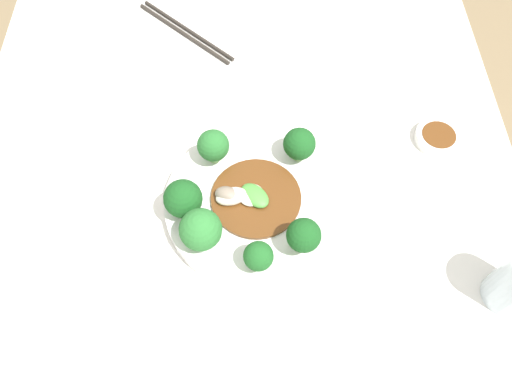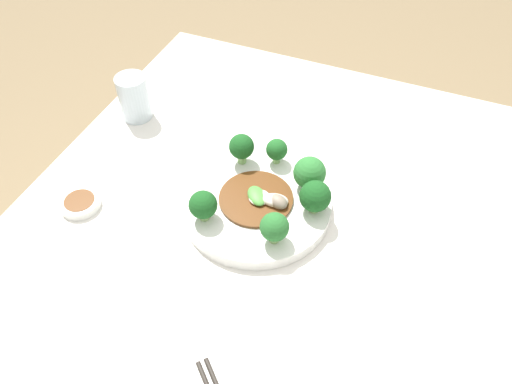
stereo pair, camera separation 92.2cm
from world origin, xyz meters
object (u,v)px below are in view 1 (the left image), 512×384
at_px(broccoli_northwest, 201,230).
at_px(sauce_dish, 438,137).
at_px(broccoli_northeast, 213,146).
at_px(broccoli_north, 183,199).
at_px(broccoli_west, 258,256).
at_px(stirfry_center, 249,197).
at_px(broccoli_southeast, 299,144).
at_px(broccoli_southwest, 304,236).
at_px(plate, 256,203).
at_px(chopsticks, 186,32).

xyz_separation_m(broccoli_northwest, sauce_dish, (0.18, -0.37, -0.05)).
xyz_separation_m(broccoli_northeast, broccoli_northwest, (-0.14, 0.01, 0.00)).
xyz_separation_m(broccoli_northeast, broccoli_north, (-0.09, 0.04, -0.00)).
bearing_deg(broccoli_northwest, sauce_dish, -64.00).
relative_size(broccoli_west, sauce_dish, 0.72).
relative_size(broccoli_north, stirfry_center, 0.47).
xyz_separation_m(broccoli_southeast, broccoli_west, (-0.18, 0.07, -0.00)).
relative_size(broccoli_west, broccoli_southwest, 0.83).
bearing_deg(broccoli_southwest, broccoli_southeast, -1.75).
distance_m(plate, broccoli_southwest, 0.11).
bearing_deg(broccoli_northeast, stirfry_center, -144.42).
distance_m(broccoli_north, sauce_dish, 0.42).
height_order(broccoli_southeast, stirfry_center, broccoli_southeast).
distance_m(plate, broccoli_north, 0.11).
bearing_deg(broccoli_north, broccoli_southwest, -110.73).
bearing_deg(plate, broccoli_northeast, 40.67).
height_order(plate, broccoli_west, broccoli_west).
distance_m(broccoli_southwest, chopsticks, 0.49).
relative_size(broccoli_southeast, broccoli_southwest, 0.94).
height_order(plate, stirfry_center, stirfry_center).
xyz_separation_m(plate, broccoli_west, (-0.10, -0.00, 0.04)).
relative_size(broccoli_north, sauce_dish, 0.86).
height_order(broccoli_north, stirfry_center, broccoli_north).
height_order(plate, sauce_dish, plate).
bearing_deg(stirfry_center, broccoli_northwest, 134.95).
height_order(broccoli_west, chopsticks, broccoli_west).
relative_size(plate, broccoli_southeast, 4.58).
bearing_deg(broccoli_southeast, broccoli_north, 118.06).
height_order(plate, broccoli_northeast, broccoli_northeast).
xyz_separation_m(broccoli_west, sauce_dish, (0.22, -0.30, -0.05)).
xyz_separation_m(plate, broccoli_northwest, (-0.07, 0.08, 0.05)).
bearing_deg(broccoli_west, broccoli_north, 49.78).
bearing_deg(broccoli_north, plate, -80.56).
xyz_separation_m(broccoli_west, chopsticks, (0.48, 0.12, -0.05)).
distance_m(broccoli_west, broccoli_northwest, 0.09).
height_order(broccoli_northeast, stirfry_center, broccoli_northeast).
distance_m(plate, stirfry_center, 0.02).
relative_size(broccoli_southeast, sauce_dish, 0.81).
bearing_deg(stirfry_center, broccoli_north, 100.38).
bearing_deg(chopsticks, sauce_dish, -121.46).
bearing_deg(broccoli_southeast, broccoli_west, 159.71).
xyz_separation_m(broccoli_northeast, chopsticks, (0.30, 0.06, -0.05)).
xyz_separation_m(broccoli_west, stirfry_center, (0.10, 0.01, -0.02)).
bearing_deg(broccoli_northeast, broccoli_north, 155.59).
distance_m(plate, broccoli_northeast, 0.11).
xyz_separation_m(broccoli_west, broccoli_southwest, (0.03, -0.06, 0.01)).
distance_m(stirfry_center, sauce_dish, 0.33).
bearing_deg(chopsticks, broccoli_northeast, -168.39).
relative_size(broccoli_northeast, sauce_dish, 0.82).
distance_m(broccoli_west, broccoli_north, 0.13).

